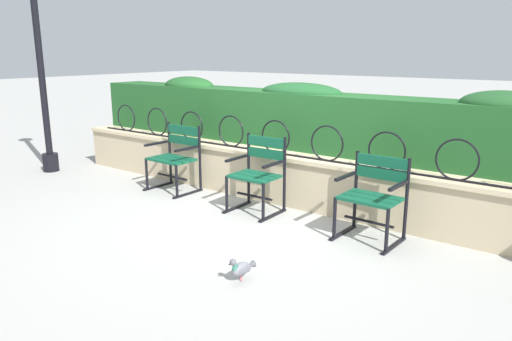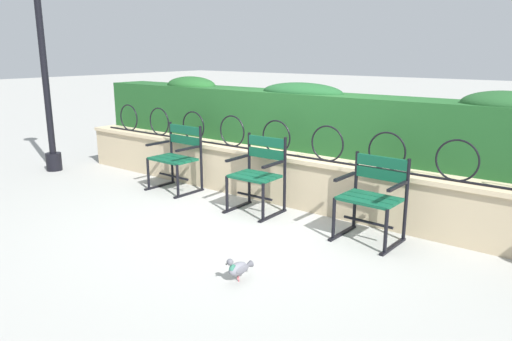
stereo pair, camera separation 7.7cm
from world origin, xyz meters
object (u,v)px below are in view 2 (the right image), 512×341
at_px(park_chair_centre, 258,173).
at_px(park_chair_right, 373,195).
at_px(pigeon_near_chairs, 238,268).
at_px(park_chair_left, 177,156).
at_px(lamppost, 44,65).

height_order(park_chair_centre, park_chair_right, park_chair_centre).
bearing_deg(park_chair_centre, park_chair_right, -0.25).
distance_m(park_chair_right, pigeon_near_chairs, 1.64).
distance_m(park_chair_centre, pigeon_near_chairs, 1.85).
distance_m(park_chair_left, park_chair_right, 2.88).
bearing_deg(pigeon_near_chairs, park_chair_right, 72.97).
relative_size(park_chair_right, lamppost, 0.27).
relative_size(park_chair_left, lamppost, 0.28).
relative_size(park_chair_centre, lamppost, 0.28).
relative_size(park_chair_centre, pigeon_near_chairs, 3.08).
height_order(park_chair_centre, lamppost, lamppost).
xyz_separation_m(park_chair_centre, pigeon_near_chairs, (0.97, -1.54, -0.36)).
distance_m(park_chair_left, park_chair_centre, 1.44).
height_order(park_chair_centre, pigeon_near_chairs, park_chair_centre).
bearing_deg(park_chair_left, park_chair_right, -1.17).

